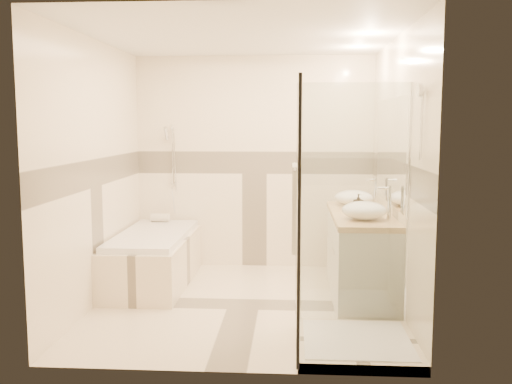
# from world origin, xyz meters

# --- Properties ---
(room) EXTENTS (2.82, 3.02, 2.52)m
(room) POSITION_xyz_m (0.06, 0.01, 1.26)
(room) COLOR beige
(room) RESTS_ON ground
(bathtub) EXTENTS (0.75, 1.70, 0.56)m
(bathtub) POSITION_xyz_m (-1.02, 0.65, 0.31)
(bathtub) COLOR #F5E3C4
(bathtub) RESTS_ON ground
(vanity) EXTENTS (0.58, 1.62, 0.85)m
(vanity) POSITION_xyz_m (1.12, 0.30, 0.43)
(vanity) COLOR white
(vanity) RESTS_ON ground
(shower_enclosure) EXTENTS (0.96, 0.93, 2.04)m
(shower_enclosure) POSITION_xyz_m (0.83, -0.97, 0.51)
(shower_enclosure) COLOR #F5E3C4
(shower_enclosure) RESTS_ON ground
(vessel_sink_near) EXTENTS (0.41, 0.41, 0.16)m
(vessel_sink_near) POSITION_xyz_m (1.10, 0.79, 0.93)
(vessel_sink_near) COLOR white
(vessel_sink_near) RESTS_ON vanity
(vessel_sink_far) EXTENTS (0.41, 0.41, 0.16)m
(vessel_sink_far) POSITION_xyz_m (1.10, -0.09, 0.93)
(vessel_sink_far) COLOR white
(vessel_sink_far) RESTS_ON vanity
(faucet_near) EXTENTS (0.12, 0.03, 0.29)m
(faucet_near) POSITION_xyz_m (1.32, 0.79, 1.02)
(faucet_near) COLOR silver
(faucet_near) RESTS_ON vanity
(faucet_far) EXTENTS (0.13, 0.03, 0.30)m
(faucet_far) POSITION_xyz_m (1.32, -0.09, 1.03)
(faucet_far) COLOR silver
(faucet_far) RESTS_ON vanity
(amenity_bottle_a) EXTENTS (0.10, 0.10, 0.17)m
(amenity_bottle_a) POSITION_xyz_m (1.10, 0.36, 0.94)
(amenity_bottle_a) COLOR black
(amenity_bottle_a) RESTS_ON vanity
(amenity_bottle_b) EXTENTS (0.12, 0.12, 0.14)m
(amenity_bottle_b) POSITION_xyz_m (1.10, 0.30, 0.92)
(amenity_bottle_b) COLOR black
(amenity_bottle_b) RESTS_ON vanity
(folded_towels) EXTENTS (0.18, 0.27, 0.08)m
(folded_towels) POSITION_xyz_m (1.10, 1.02, 0.89)
(folded_towels) COLOR white
(folded_towels) RESTS_ON vanity
(rolled_towel) EXTENTS (0.21, 0.10, 0.10)m
(rolled_towel) POSITION_xyz_m (-1.10, 1.31, 0.61)
(rolled_towel) COLOR white
(rolled_towel) RESTS_ON bathtub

